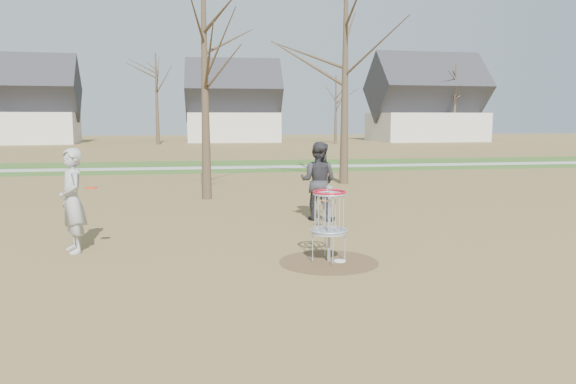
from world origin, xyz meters
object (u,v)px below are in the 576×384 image
object	(u,v)px
player_throwing	(318,181)
disc_grounded	(340,261)
disc_golf_basket	(329,212)
player_standing	(72,201)

from	to	relation	value
player_throwing	disc_grounded	world-z (taller)	player_throwing
disc_grounded	disc_golf_basket	xyz separation A→B (m)	(-0.20, 0.02, 0.89)
player_throwing	disc_golf_basket	world-z (taller)	player_throwing
player_throwing	disc_grounded	size ratio (longest dim) A/B	9.08
disc_grounded	disc_golf_basket	size ratio (longest dim) A/B	0.16
player_standing	disc_grounded	distance (m)	5.25
player_throwing	disc_grounded	xyz separation A→B (m)	(-0.54, -4.27, -0.98)
player_throwing	player_standing	bearing A→B (deg)	55.97
disc_grounded	disc_golf_basket	distance (m)	0.92
player_standing	disc_golf_basket	world-z (taller)	player_standing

